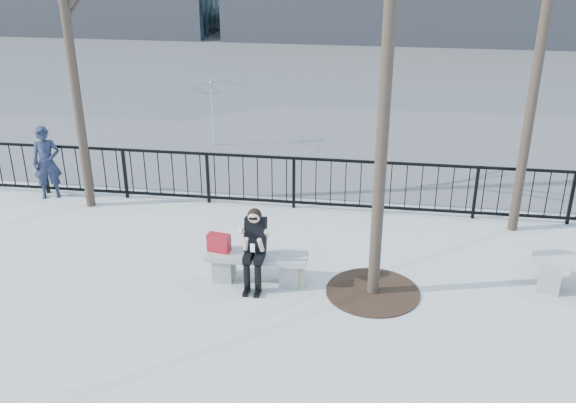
# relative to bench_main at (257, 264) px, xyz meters

# --- Properties ---
(ground) EXTENTS (120.00, 120.00, 0.00)m
(ground) POSITION_rel_bench_main_xyz_m (0.00, 0.00, -0.30)
(ground) COLOR #A6A7A1
(ground) RESTS_ON ground
(street_surface) EXTENTS (60.00, 23.00, 0.01)m
(street_surface) POSITION_rel_bench_main_xyz_m (0.00, 15.00, -0.30)
(street_surface) COLOR #474747
(street_surface) RESTS_ON ground
(railing) EXTENTS (14.00, 0.06, 1.10)m
(railing) POSITION_rel_bench_main_xyz_m (0.00, 3.00, 0.25)
(railing) COLOR black
(railing) RESTS_ON ground
(tree_grate) EXTENTS (1.50, 1.50, 0.02)m
(tree_grate) POSITION_rel_bench_main_xyz_m (1.90, -0.10, -0.29)
(tree_grate) COLOR black
(tree_grate) RESTS_ON ground
(bench_main) EXTENTS (1.65, 0.46, 0.49)m
(bench_main) POSITION_rel_bench_main_xyz_m (0.00, 0.00, 0.00)
(bench_main) COLOR slate
(bench_main) RESTS_ON ground
(seated_woman) EXTENTS (0.50, 0.64, 1.34)m
(seated_woman) POSITION_rel_bench_main_xyz_m (0.00, -0.16, 0.37)
(seated_woman) COLOR black
(seated_woman) RESTS_ON ground
(handbag) EXTENTS (0.39, 0.24, 0.30)m
(handbag) POSITION_rel_bench_main_xyz_m (-0.62, 0.02, 0.34)
(handbag) COLOR maroon
(handbag) RESTS_ON bench_main
(shopping_bag) EXTENTS (0.36, 0.17, 0.33)m
(shopping_bag) POSITION_rel_bench_main_xyz_m (0.62, -0.09, -0.14)
(shopping_bag) COLOR #C2B489
(shopping_bag) RESTS_ON ground
(standing_man) EXTENTS (0.67, 0.56, 1.57)m
(standing_man) POSITION_rel_bench_main_xyz_m (-5.02, 2.80, 0.48)
(standing_man) COLOR black
(standing_man) RESTS_ON ground
(vendor_umbrella) EXTENTS (2.47, 2.50, 1.80)m
(vendor_umbrella) POSITION_rel_bench_main_xyz_m (-2.42, 6.62, 0.60)
(vendor_umbrella) COLOR yellow
(vendor_umbrella) RESTS_ON ground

